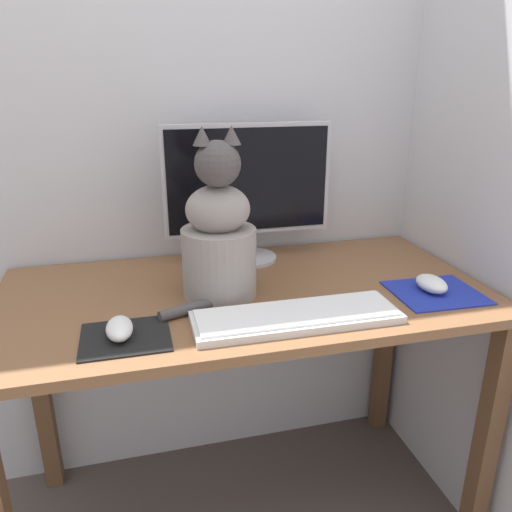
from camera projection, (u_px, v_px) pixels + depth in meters
The scene contains 11 objects.
ground_plane at pixel (246, 511), 1.56m from camera, with size 12.00×12.00×0.00m, color #564C47.
wall_back at pixel (216, 89), 1.46m from camera, with size 7.00×0.04×2.50m.
wall_side_right at pixel (491, 91), 1.29m from camera, with size 0.04×7.00×2.50m.
desk at pixel (245, 328), 1.35m from camera, with size 1.26×0.64×0.76m.
monitor at pixel (248, 188), 1.45m from camera, with size 0.49×0.17×0.41m.
keyboard at pixel (296, 316), 1.14m from camera, with size 0.48×0.15×0.02m.
mousepad_left at pixel (126, 337), 1.07m from camera, with size 0.19×0.17×0.00m.
mousepad_right at pixel (436, 293), 1.29m from camera, with size 0.23×0.20×0.00m.
computer_mouse_left at pixel (119, 328), 1.06m from camera, with size 0.06×0.10×0.04m.
computer_mouse_right at pixel (432, 284), 1.29m from camera, with size 0.07×0.10×0.04m.
cat at pixel (219, 236), 1.22m from camera, with size 0.26×0.22×0.42m.
Camera 1 is at (-0.27, -1.17, 1.29)m, focal length 35.00 mm.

